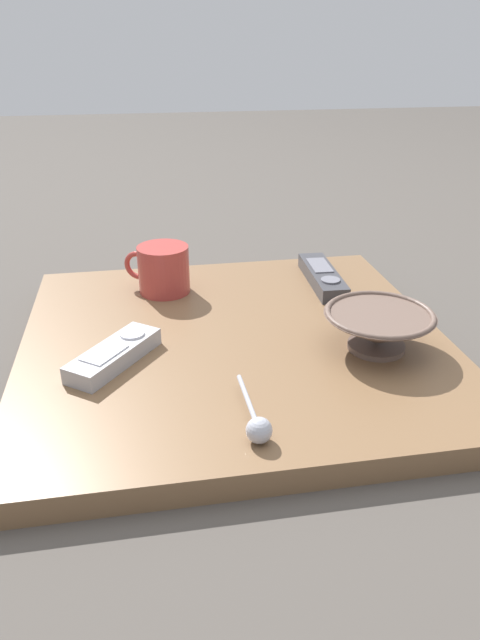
{
  "coord_description": "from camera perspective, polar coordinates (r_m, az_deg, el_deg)",
  "views": [
    {
      "loc": [
        -0.12,
        -0.75,
        0.44
      ],
      "look_at": [
        0.01,
        0.01,
        0.05
      ],
      "focal_mm": 32.86,
      "sensor_mm": 36.0,
      "label": 1
    }
  ],
  "objects": [
    {
      "name": "coffee_mug",
      "position": [
        1.01,
        -7.53,
        4.93
      ],
      "size": [
        0.11,
        0.09,
        0.08
      ],
      "color": "#A53833",
      "rests_on": "table"
    },
    {
      "name": "table",
      "position": [
        0.87,
        -0.56,
        -2.52
      ],
      "size": [
        0.61,
        0.6,
        0.03
      ],
      "color": "brown",
      "rests_on": "ground"
    },
    {
      "name": "tv_remote_near",
      "position": [
        1.05,
        8.03,
        4.22
      ],
      "size": [
        0.05,
        0.18,
        0.03
      ],
      "color": "#38383D",
      "rests_on": "table"
    },
    {
      "name": "tv_remote_far",
      "position": [
        0.81,
        -12.14,
        -3.3
      ],
      "size": [
        0.13,
        0.15,
        0.03
      ],
      "color": "#9E9EA3",
      "rests_on": "table"
    },
    {
      "name": "cereal_bowl",
      "position": [
        0.84,
        13.31,
        -0.72
      ],
      "size": [
        0.15,
        0.15,
        0.06
      ],
      "color": "brown",
      "rests_on": "table"
    },
    {
      "name": "teaspoon",
      "position": [
        0.65,
        1.72,
        -10.29
      ],
      "size": [
        0.03,
        0.13,
        0.03
      ],
      "color": "#A3A5B2",
      "rests_on": "table"
    },
    {
      "name": "ground_plane",
      "position": [
        0.88,
        -0.55,
        -3.48
      ],
      "size": [
        6.0,
        6.0,
        0.0
      ],
      "primitive_type": "plane",
      "color": "#47423D"
    }
  ]
}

